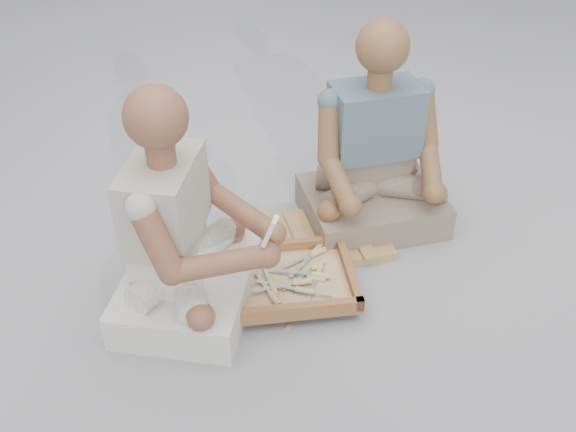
# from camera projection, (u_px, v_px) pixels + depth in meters

# --- Properties ---
(ground) EXTENTS (60.00, 60.00, 0.00)m
(ground) POSITION_uv_depth(u_px,v_px,m) (285.00, 295.00, 2.38)
(ground) COLOR #A1A0A6
(ground) RESTS_ON ground
(carved_panel) EXTENTS (0.66, 0.55, 0.04)m
(carved_panel) POSITION_uv_depth(u_px,v_px,m) (315.00, 239.00, 2.62)
(carved_panel) COLOR #97603A
(carved_panel) RESTS_ON ground
(tool_tray) EXTENTS (0.55, 0.48, 0.06)m
(tool_tray) POSITION_uv_depth(u_px,v_px,m) (289.00, 280.00, 2.36)
(tool_tray) COLOR brown
(tool_tray) RESTS_ON carved_panel
(chisel_0) EXTENTS (0.22, 0.05, 0.02)m
(chisel_0) POSITION_uv_depth(u_px,v_px,m) (310.00, 277.00, 2.36)
(chisel_0) COLOR silver
(chisel_0) RESTS_ON tool_tray
(chisel_1) EXTENTS (0.10, 0.21, 0.02)m
(chisel_1) POSITION_uv_depth(u_px,v_px,m) (272.00, 285.00, 2.31)
(chisel_1) COLOR silver
(chisel_1) RESTS_ON tool_tray
(chisel_2) EXTENTS (0.22, 0.04, 0.02)m
(chisel_2) POSITION_uv_depth(u_px,v_px,m) (315.00, 275.00, 2.36)
(chisel_2) COLOR silver
(chisel_2) RESTS_ON tool_tray
(chisel_3) EXTENTS (0.21, 0.09, 0.02)m
(chisel_3) POSITION_uv_depth(u_px,v_px,m) (297.00, 283.00, 2.32)
(chisel_3) COLOR silver
(chisel_3) RESTS_ON tool_tray
(chisel_4) EXTENTS (0.12, 0.20, 0.02)m
(chisel_4) POSITION_uv_depth(u_px,v_px,m) (313.00, 253.00, 2.47)
(chisel_4) COLOR silver
(chisel_4) RESTS_ON tool_tray
(chisel_5) EXTENTS (0.22, 0.06, 0.02)m
(chisel_5) POSITION_uv_depth(u_px,v_px,m) (299.00, 290.00, 2.30)
(chisel_5) COLOR silver
(chisel_5) RESTS_ON tool_tray
(chisel_6) EXTENTS (0.18, 0.15, 0.02)m
(chisel_6) POSITION_uv_depth(u_px,v_px,m) (313.00, 254.00, 2.46)
(chisel_6) COLOR silver
(chisel_6) RESTS_ON tool_tray
(chisel_7) EXTENTS (0.22, 0.04, 0.02)m
(chisel_7) POSITION_uv_depth(u_px,v_px,m) (336.00, 298.00, 2.28)
(chisel_7) COLOR silver
(chisel_7) RESTS_ON tool_tray
(chisel_8) EXTENTS (0.06, 0.22, 0.02)m
(chisel_8) POSITION_uv_depth(u_px,v_px,m) (317.00, 276.00, 2.37)
(chisel_8) COLOR silver
(chisel_8) RESTS_ON tool_tray
(chisel_9) EXTENTS (0.15, 0.18, 0.02)m
(chisel_9) POSITION_uv_depth(u_px,v_px,m) (314.00, 268.00, 2.40)
(chisel_9) COLOR silver
(chisel_9) RESTS_ON tool_tray
(chisel_10) EXTENTS (0.13, 0.20, 0.02)m
(chisel_10) POSITION_uv_depth(u_px,v_px,m) (272.00, 295.00, 2.28)
(chisel_10) COLOR silver
(chisel_10) RESTS_ON tool_tray
(wood_chip_0) EXTENTS (0.02, 0.02, 0.00)m
(wood_chip_0) POSITION_uv_depth(u_px,v_px,m) (358.00, 248.00, 2.60)
(wood_chip_0) COLOR tan
(wood_chip_0) RESTS_ON ground
(wood_chip_1) EXTENTS (0.02, 0.02, 0.00)m
(wood_chip_1) POSITION_uv_depth(u_px,v_px,m) (231.00, 274.00, 2.47)
(wood_chip_1) COLOR tan
(wood_chip_1) RESTS_ON ground
(wood_chip_2) EXTENTS (0.02, 0.02, 0.00)m
(wood_chip_2) POSITION_uv_depth(u_px,v_px,m) (243.00, 236.00, 2.66)
(wood_chip_2) COLOR tan
(wood_chip_2) RESTS_ON ground
(wood_chip_3) EXTENTS (0.02, 0.02, 0.00)m
(wood_chip_3) POSITION_uv_depth(u_px,v_px,m) (313.00, 272.00, 2.48)
(wood_chip_3) COLOR tan
(wood_chip_3) RESTS_ON ground
(wood_chip_4) EXTENTS (0.02, 0.02, 0.00)m
(wood_chip_4) POSITION_uv_depth(u_px,v_px,m) (289.00, 327.00, 2.25)
(wood_chip_4) COLOR tan
(wood_chip_4) RESTS_ON ground
(wood_chip_5) EXTENTS (0.02, 0.02, 0.00)m
(wood_chip_5) POSITION_uv_depth(u_px,v_px,m) (363.00, 251.00, 2.58)
(wood_chip_5) COLOR tan
(wood_chip_5) RESTS_ON ground
(wood_chip_6) EXTENTS (0.02, 0.02, 0.00)m
(wood_chip_6) POSITION_uv_depth(u_px,v_px,m) (227.00, 251.00, 2.59)
(wood_chip_6) COLOR tan
(wood_chip_6) RESTS_ON ground
(wood_chip_7) EXTENTS (0.02, 0.02, 0.00)m
(wood_chip_7) POSITION_uv_depth(u_px,v_px,m) (301.00, 233.00, 2.68)
(wood_chip_7) COLOR tan
(wood_chip_7) RESTS_ON ground
(wood_chip_8) EXTENTS (0.02, 0.02, 0.00)m
(wood_chip_8) POSITION_uv_depth(u_px,v_px,m) (229.00, 285.00, 2.42)
(wood_chip_8) COLOR tan
(wood_chip_8) RESTS_ON ground
(craftsman) EXTENTS (0.59, 0.58, 0.86)m
(craftsman) POSITION_uv_depth(u_px,v_px,m) (182.00, 240.00, 2.18)
(craftsman) COLOR silver
(craftsman) RESTS_ON ground
(companion) EXTENTS (0.67, 0.60, 0.86)m
(companion) POSITION_uv_depth(u_px,v_px,m) (375.00, 161.00, 2.59)
(companion) COLOR #806C5C
(companion) RESTS_ON ground
(mobile_phone) EXTENTS (0.06, 0.05, 0.11)m
(mobile_phone) POSITION_uv_depth(u_px,v_px,m) (270.00, 231.00, 2.02)
(mobile_phone) COLOR white
(mobile_phone) RESTS_ON craftsman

